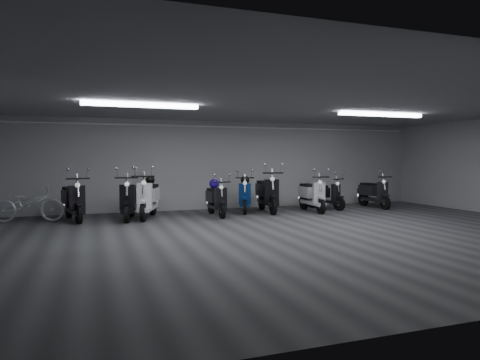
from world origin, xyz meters
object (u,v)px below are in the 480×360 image
object	(u,v)px
helmet_2	(214,184)
scooter_0	(73,194)
scooter_4	(245,190)
scooter_8	(325,190)
scooter_2	(148,192)
scooter_1	(129,193)
bicycle	(28,200)
helmet_0	(245,180)
helmet_1	(150,180)
scooter_6	(312,190)
scooter_3	(216,194)
scooter_9	(374,188)
scooter_5	(267,187)

from	to	relation	value
helmet_2	scooter_0	bearing A→B (deg)	178.26
scooter_0	helmet_2	world-z (taller)	scooter_0
scooter_4	scooter_8	xyz separation A→B (m)	(2.67, -0.15, -0.05)
scooter_2	scooter_1	bearing A→B (deg)	-154.60
scooter_2	bicycle	world-z (taller)	scooter_2
helmet_0	helmet_1	world-z (taller)	helmet_1
scooter_0	scooter_4	xyz separation A→B (m)	(4.82, 0.24, -0.04)
scooter_6	scooter_8	xyz separation A→B (m)	(0.71, 0.43, -0.06)
helmet_2	bicycle	bearing A→B (deg)	176.26
scooter_3	helmet_1	distance (m)	1.87
scooter_1	scooter_6	world-z (taller)	scooter_1
helmet_2	scooter_8	bearing A→B (deg)	3.17
scooter_8	helmet_0	size ratio (longest dim) A/B	6.02
scooter_4	scooter_9	bearing A→B (deg)	15.65
helmet_1	helmet_2	xyz separation A→B (m)	(1.77, -0.22, -0.12)
scooter_5	helmet_2	xyz separation A→B (m)	(-1.69, -0.13, 0.15)
scooter_3	scooter_6	distance (m)	3.02
scooter_4	helmet_2	world-z (taller)	scooter_4
scooter_6	helmet_2	size ratio (longest dim) A/B	6.36
scooter_0	scooter_4	size ratio (longest dim) A/B	1.06
scooter_8	bicycle	bearing A→B (deg)	159.15
scooter_9	scooter_4	bearing A→B (deg)	175.86
scooter_4	helmet_2	bearing A→B (deg)	-141.32
scooter_4	scooter_6	bearing A→B (deg)	3.90
scooter_8	bicycle	distance (m)	8.57
scooter_3	scooter_4	size ratio (longest dim) A/B	0.93
scooter_3	scooter_5	bearing A→B (deg)	11.61
scooter_5	helmet_1	xyz separation A→B (m)	(-3.46, 0.10, 0.27)
scooter_3	scooter_6	bearing A→B (deg)	-0.06
scooter_4	scooter_8	world-z (taller)	scooter_4
scooter_1	scooter_6	xyz separation A→B (m)	(5.38, -0.13, -0.04)
scooter_8	helmet_2	world-z (taller)	scooter_8
scooter_0	scooter_4	world-z (taller)	scooter_0
scooter_8	bicycle	world-z (taller)	scooter_8
scooter_0	scooter_9	size ratio (longest dim) A/B	1.09
scooter_3	bicycle	xyz separation A→B (m)	(-4.83, 0.54, -0.04)
scooter_4	helmet_0	xyz separation A→B (m)	(0.09, 0.23, 0.29)
scooter_1	helmet_1	world-z (taller)	scooter_1
scooter_0	scooter_3	world-z (taller)	scooter_0
helmet_1	scooter_8	bearing A→B (deg)	-0.17
scooter_9	helmet_0	size ratio (longest dim) A/B	6.37
scooter_3	helmet_1	xyz separation A→B (m)	(-1.77, 0.45, 0.41)
scooter_8	helmet_1	world-z (taller)	scooter_8
bicycle	helmet_2	world-z (taller)	bicycle
helmet_0	helmet_2	xyz separation A→B (m)	(-1.15, -0.59, -0.05)
bicycle	scooter_8	bearing A→B (deg)	-81.16
scooter_6	bicycle	distance (m)	7.87
scooter_4	helmet_2	size ratio (longest dim) A/B	6.27
scooter_0	scooter_5	world-z (taller)	scooter_5
scooter_0	scooter_5	size ratio (longest dim) A/B	0.93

